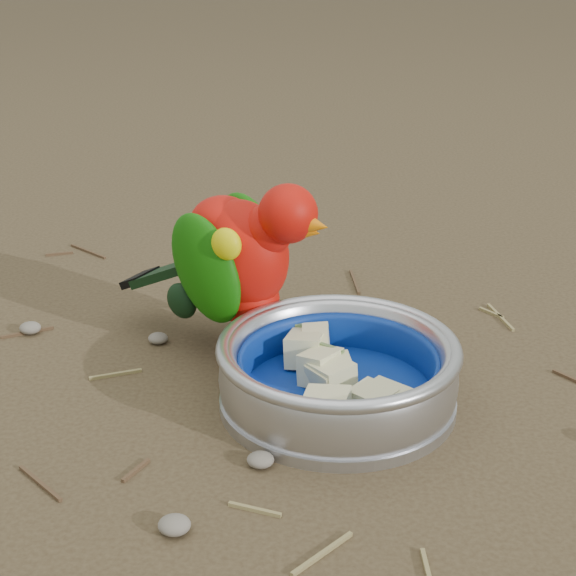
# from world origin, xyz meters

# --- Properties ---
(ground) EXTENTS (60.00, 60.00, 0.00)m
(ground) POSITION_xyz_m (0.00, 0.00, 0.00)
(ground) COLOR #443723
(food_bowl) EXTENTS (0.21, 0.21, 0.02)m
(food_bowl) POSITION_xyz_m (-0.02, 0.07, 0.01)
(food_bowl) COLOR #B2B2BA
(food_bowl) RESTS_ON ground
(bowl_wall) EXTENTS (0.21, 0.21, 0.04)m
(bowl_wall) POSITION_xyz_m (-0.02, 0.07, 0.04)
(bowl_wall) COLOR #B2B2BA
(bowl_wall) RESTS_ON food_bowl
(fruit_wedges) EXTENTS (0.12, 0.12, 0.03)m
(fruit_wedges) POSITION_xyz_m (-0.02, 0.07, 0.03)
(fruit_wedges) COLOR beige
(fruit_wedges) RESTS_ON food_bowl
(lory_parrot) EXTENTS (0.23, 0.19, 0.17)m
(lory_parrot) POSITION_xyz_m (-0.11, 0.17, 0.08)
(lory_parrot) COLOR #B90E06
(lory_parrot) RESTS_ON ground
(ground_debris) EXTENTS (0.90, 0.80, 0.01)m
(ground_debris) POSITION_xyz_m (0.00, 0.01, 0.00)
(ground_debris) COLOR olive
(ground_debris) RESTS_ON ground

